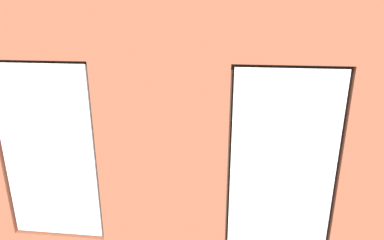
{
  "coord_description": "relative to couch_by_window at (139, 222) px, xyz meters",
  "views": [
    {
      "loc": [
        -0.66,
        5.92,
        3.1
      ],
      "look_at": [
        -0.04,
        0.4,
        1.2
      ],
      "focal_mm": 32.0,
      "sensor_mm": 36.0,
      "label": 1
    }
  ],
  "objects": [
    {
      "name": "potted_plant_by_left_couch",
      "position": [
        -2.43,
        -3.34,
        -0.03
      ],
      "size": [
        0.26,
        0.26,
        0.49
      ],
      "color": "gray",
      "rests_on": "ground_plane"
    },
    {
      "name": "potted_plant_between_couches",
      "position": [
        -1.37,
        -0.05,
        0.13
      ],
      "size": [
        0.53,
        0.53,
        0.69
      ],
      "color": "#47423D",
      "rests_on": "ground_plane"
    },
    {
      "name": "white_wall_right",
      "position": [
        2.54,
        -1.95,
        1.32
      ],
      "size": [
        0.1,
        5.37,
        3.29
      ],
      "primitive_type": "cube",
      "color": "white",
      "rests_on": "ground_plane"
    },
    {
      "name": "table_plant_small",
      "position": [
        -0.98,
        -2.36,
        0.23
      ],
      "size": [
        0.12,
        0.12,
        0.19
      ],
      "color": "#9E5638",
      "rests_on": "coffee_table"
    },
    {
      "name": "remote_gray",
      "position": [
        -0.7,
        -2.11,
        0.14
      ],
      "size": [
        0.18,
        0.09,
        0.02
      ],
      "primitive_type": "cube",
      "rotation": [
        0.0,
        0.0,
        4.47
      ],
      "color": "#59595B",
      "rests_on": "coffee_table"
    },
    {
      "name": "potted_plant_corner_near_left",
      "position": [
        -2.99,
        -4.33,
        0.42
      ],
      "size": [
        0.92,
        0.86,
        1.28
      ],
      "color": "brown",
      "rests_on": "ground_plane"
    },
    {
      "name": "tv_flatscreen",
      "position": [
        2.24,
        -1.9,
        0.59
      ],
      "size": [
        1.15,
        0.2,
        0.75
      ],
      "color": "black",
      "rests_on": "media_console"
    },
    {
      "name": "media_console",
      "position": [
        2.24,
        -1.89,
        -0.06
      ],
      "size": [
        1.19,
        0.42,
        0.54
      ],
      "primitive_type": "cube",
      "color": "black",
      "rests_on": "ground_plane"
    },
    {
      "name": "cup_ceramic",
      "position": [
        -0.59,
        -2.23,
        0.18
      ],
      "size": [
        0.09,
        0.09,
        0.11
      ],
      "primitive_type": "cylinder",
      "color": "silver",
      "rests_on": "coffee_table"
    },
    {
      "name": "couch_by_window",
      "position": [
        0.0,
        0.0,
        0.0
      ],
      "size": [
        1.85,
        0.87,
        0.8
      ],
      "color": "black",
      "rests_on": "ground_plane"
    },
    {
      "name": "remote_black",
      "position": [
        -0.17,
        -2.11,
        0.14
      ],
      "size": [
        0.15,
        0.16,
        0.02
      ],
      "primitive_type": "cube",
      "rotation": [
        0.0,
        0.0,
        3.82
      ],
      "color": "black",
      "rests_on": "coffee_table"
    },
    {
      "name": "potted_plant_near_tv",
      "position": [
        1.69,
        -0.85,
        0.39
      ],
      "size": [
        1.0,
        0.94,
        1.29
      ],
      "color": "brown",
      "rests_on": "ground_plane"
    },
    {
      "name": "ground_plane",
      "position": [
        -0.47,
        -2.15,
        -0.38
      ],
      "size": [
        6.72,
        6.37,
        0.1
      ],
      "primitive_type": "cube",
      "color": "brown"
    },
    {
      "name": "coffee_table",
      "position": [
        -0.59,
        -2.23,
        0.07
      ],
      "size": [
        1.4,
        0.76,
        0.46
      ],
      "color": "tan",
      "rests_on": "ground_plane"
    },
    {
      "name": "couch_left",
      "position": [
        -2.83,
        -1.86,
        -0.0
      ],
      "size": [
        0.93,
        2.1,
        0.8
      ],
      "rotation": [
        0.0,
        0.0,
        1.6
      ],
      "color": "black",
      "rests_on": "ground_plane"
    },
    {
      "name": "papasan_chair",
      "position": [
        0.37,
        -4.01,
        0.12
      ],
      "size": [
        1.16,
        1.16,
        0.71
      ],
      "color": "olive",
      "rests_on": "ground_plane"
    },
    {
      "name": "potted_plant_corner_far_left",
      "position": [
        -2.98,
        0.1,
        0.44
      ],
      "size": [
        1.01,
        0.95,
        1.3
      ],
      "color": "#47423D",
      "rests_on": "ground_plane"
    },
    {
      "name": "brick_wall_with_windows",
      "position": [
        -0.47,
        0.65,
        1.3
      ],
      "size": [
        6.12,
        0.3,
        3.29
      ],
      "color": "#9E5138",
      "rests_on": "ground_plane"
    },
    {
      "name": "potted_plant_foreground_right",
      "position": [
        1.94,
        -4.29,
        0.36
      ],
      "size": [
        0.62,
        0.62,
        1.07
      ],
      "color": "#9E5638",
      "rests_on": "ground_plane"
    }
  ]
}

